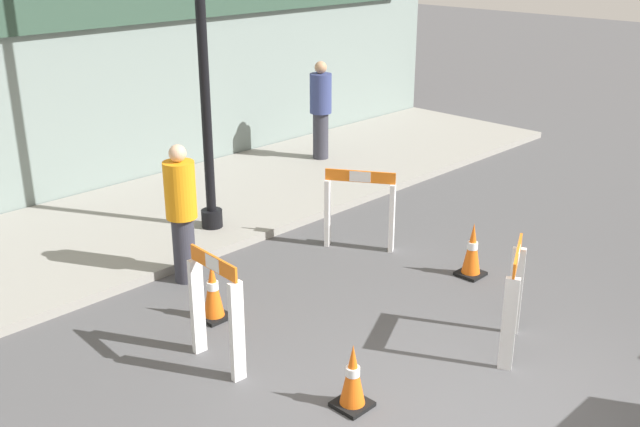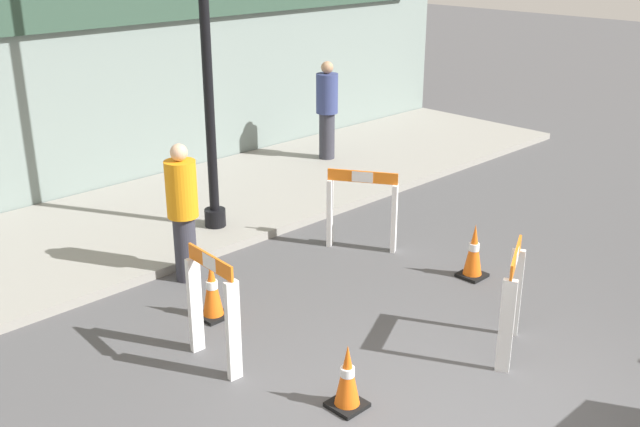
{
  "view_description": "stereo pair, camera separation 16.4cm",
  "coord_description": "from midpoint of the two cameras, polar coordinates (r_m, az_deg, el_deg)",
  "views": [
    {
      "loc": [
        -4.45,
        -2.51,
        3.91
      ],
      "look_at": [
        0.99,
        2.84,
        1.0
      ],
      "focal_mm": 42.0,
      "sensor_mm": 36.0,
      "label": 1
    },
    {
      "loc": [
        -4.33,
        -2.62,
        3.91
      ],
      "look_at": [
        0.99,
        2.84,
        1.0
      ],
      "focal_mm": 42.0,
      "sensor_mm": 36.0,
      "label": 2
    }
  ],
  "objects": [
    {
      "name": "traffic_cone_2",
      "position": [
        6.59,
        1.78,
        -12.37
      ],
      "size": [
        0.3,
        0.3,
        0.62
      ],
      "color": "black",
      "rests_on": "ground_plane"
    },
    {
      "name": "storefront_facade",
      "position": [
        11.29,
        -23.04,
        13.4
      ],
      "size": [
        18.0,
        0.22,
        5.5
      ],
      "color": "gray",
      "rests_on": "ground_plane"
    },
    {
      "name": "barricade_0",
      "position": [
        7.09,
        -8.6,
        -7.21
      ],
      "size": [
        0.18,
        0.72,
        1.15
      ],
      "rotation": [
        0.0,
        0.0,
        4.64
      ],
      "color": "white",
      "rests_on": "ground_plane"
    },
    {
      "name": "barricade_1",
      "position": [
        7.48,
        13.9,
        -6.19
      ],
      "size": [
        0.76,
        0.46,
        1.1
      ],
      "rotation": [
        0.0,
        0.0,
        6.74
      ],
      "color": "white",
      "rests_on": "ground_plane"
    },
    {
      "name": "barricade_2",
      "position": [
        9.6,
        2.55,
        0.54
      ],
      "size": [
        0.59,
        0.84,
        1.06
      ],
      "rotation": [
        0.0,
        0.0,
        8.41
      ],
      "color": "white",
      "rests_on": "ground_plane"
    },
    {
      "name": "person_worker",
      "position": [
        8.74,
        -11.04,
        0.26
      ],
      "size": [
        0.47,
        0.47,
        1.67
      ],
      "rotation": [
        0.0,
        0.0,
        -1.16
      ],
      "color": "#33333D",
      "rests_on": "ground_plane"
    },
    {
      "name": "traffic_cone_0",
      "position": [
        8.04,
        -8.75,
        -5.85
      ],
      "size": [
        0.3,
        0.3,
        0.67
      ],
      "color": "black",
      "rests_on": "ground_plane"
    },
    {
      "name": "person_pedestrian",
      "position": [
        13.05,
        -0.31,
        8.08
      ],
      "size": [
        0.45,
        0.45,
        1.7
      ],
      "rotation": [
        0.0,
        0.0,
        3.38
      ],
      "color": "#33333D",
      "rests_on": "sidewalk_slab"
    },
    {
      "name": "sidewalk_slab",
      "position": [
        10.45,
        -17.3,
        -1.76
      ],
      "size": [
        18.0,
        3.19,
        0.11
      ],
      "color": "gray",
      "rests_on": "ground_plane"
    },
    {
      "name": "traffic_cone_1",
      "position": [
        9.08,
        11.01,
        -2.78
      ],
      "size": [
        0.3,
        0.3,
        0.67
      ],
      "color": "black",
      "rests_on": "ground_plane"
    }
  ]
}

